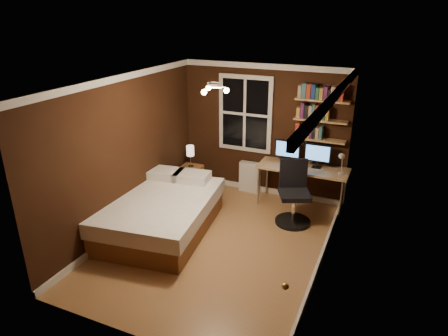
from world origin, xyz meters
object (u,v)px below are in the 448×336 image
at_px(nightstand, 191,178).
at_px(monitor_left, 287,152).
at_px(desk_lamp, 342,163).
at_px(monitor_right, 317,156).
at_px(radiator, 250,177).
at_px(desk, 303,170).
at_px(bed, 161,213).
at_px(bedside_lamp, 190,156).
at_px(office_chair, 293,199).

distance_m(nightstand, monitor_left, 2.01).
bearing_deg(monitor_left, nightstand, -171.67).
bearing_deg(desk_lamp, monitor_right, 156.87).
distance_m(radiator, monitor_right, 1.47).
height_order(desk, desk_lamp, desk_lamp).
relative_size(bed, bedside_lamp, 5.36).
relative_size(monitor_right, desk_lamp, 1.06).
relative_size(nightstand, monitor_right, 1.07).
xyz_separation_m(bedside_lamp, monitor_right, (2.40, 0.27, 0.27)).
xyz_separation_m(nightstand, monitor_left, (1.86, 0.27, 0.73)).
bearing_deg(monitor_left, desk_lamp, -10.84).
xyz_separation_m(nightstand, radiator, (1.10, 0.40, 0.06)).
height_order(monitor_left, office_chair, monitor_left).
height_order(bedside_lamp, desk, bedside_lamp).
height_order(monitor_left, desk_lamp, desk_lamp).
relative_size(monitor_right, office_chair, 0.43).
height_order(nightstand, monitor_right, monitor_right).
height_order(bedside_lamp, monitor_right, monitor_right).
bearing_deg(radiator, monitor_left, -9.68).
relative_size(bed, office_chair, 2.15).
bearing_deg(desk, office_chair, -88.76).
bearing_deg(bedside_lamp, radiator, 20.03).
bearing_deg(bedside_lamp, desk, 5.03).
height_order(radiator, monitor_right, monitor_right).
xyz_separation_m(nightstand, monitor_right, (2.40, 0.27, 0.73)).
bearing_deg(bed, radiator, 60.29).
distance_m(monitor_left, office_chair, 0.97).
xyz_separation_m(radiator, monitor_right, (1.30, -0.13, 0.67)).
height_order(bed, desk, desk).
bearing_deg(desk_lamp, monitor_left, 169.16).
distance_m(nightstand, desk, 2.23).
bearing_deg(bedside_lamp, monitor_left, 8.33).
bearing_deg(nightstand, radiator, 18.55).
bearing_deg(nightstand, desk_lamp, 0.20).
bearing_deg(office_chair, monitor_right, 49.22).
bearing_deg(office_chair, nightstand, 143.63).
relative_size(bedside_lamp, monitor_right, 0.94).
relative_size(desk, office_chair, 1.48).
relative_size(bed, desk, 1.45).
relative_size(desk, desk_lamp, 3.64).
bearing_deg(desk, monitor_right, 19.88).
bearing_deg(desk, desk_lamp, -9.29).
distance_m(monitor_left, monitor_right, 0.54).
bearing_deg(monitor_right, office_chair, -106.04).
relative_size(bed, radiator, 3.81).
bearing_deg(monitor_left, desk, -13.97).
bearing_deg(monitor_left, bedside_lamp, -171.67).
distance_m(radiator, monitor_left, 1.02).
distance_m(desk_lamp, office_chair, 1.01).
relative_size(bedside_lamp, desk, 0.27).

